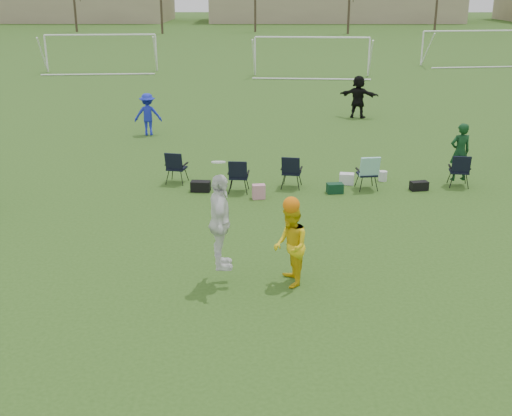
{
  "coord_description": "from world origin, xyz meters",
  "views": [
    {
      "loc": [
        0.78,
        -10.03,
        5.62
      ],
      "look_at": [
        0.68,
        2.45,
        1.25
      ],
      "focal_mm": 45.0,
      "sensor_mm": 36.0,
      "label": 1
    }
  ],
  "objects_px": {
    "fielder_blue": "(148,114)",
    "goal_mid": "(312,45)",
    "goal_right": "(471,38)",
    "goal_left": "(101,42)",
    "center_contest": "(253,233)",
    "fielder_black": "(358,97)"
  },
  "relations": [
    {
      "from": "fielder_blue",
      "to": "goal_right",
      "type": "height_order",
      "value": "goal_right"
    },
    {
      "from": "center_contest",
      "to": "goal_left",
      "type": "bearing_deg",
      "value": 108.07
    },
    {
      "from": "fielder_blue",
      "to": "goal_mid",
      "type": "xyz_separation_m",
      "value": [
        7.64,
        17.32,
        1.11
      ]
    },
    {
      "from": "fielder_black",
      "to": "goal_left",
      "type": "relative_size",
      "value": 0.25
    },
    {
      "from": "center_contest",
      "to": "goal_mid",
      "type": "xyz_separation_m",
      "value": [
        3.38,
        30.56,
        0.82
      ]
    },
    {
      "from": "fielder_blue",
      "to": "center_contest",
      "type": "bearing_deg",
      "value": 101.58
    },
    {
      "from": "fielder_blue",
      "to": "goal_mid",
      "type": "height_order",
      "value": "goal_mid"
    },
    {
      "from": "center_contest",
      "to": "goal_left",
      "type": "xyz_separation_m",
      "value": [
        -10.62,
        32.56,
        0.82
      ]
    },
    {
      "from": "fielder_black",
      "to": "goal_right",
      "type": "xyz_separation_m",
      "value": [
        10.96,
        19.81,
        0.99
      ]
    },
    {
      "from": "goal_right",
      "to": "goal_left",
      "type": "bearing_deg",
      "value": -179.25
    },
    {
      "from": "center_contest",
      "to": "goal_mid",
      "type": "relative_size",
      "value": 0.34
    },
    {
      "from": "goal_mid",
      "to": "goal_left",
      "type": "bearing_deg",
      "value": 175.87
    },
    {
      "from": "fielder_black",
      "to": "goal_left",
      "type": "bearing_deg",
      "value": -26.23
    },
    {
      "from": "fielder_black",
      "to": "goal_right",
      "type": "distance_m",
      "value": 22.66
    },
    {
      "from": "center_contest",
      "to": "goal_right",
      "type": "height_order",
      "value": "center_contest"
    },
    {
      "from": "goal_right",
      "to": "goal_mid",
      "type": "bearing_deg",
      "value": -161.43
    },
    {
      "from": "fielder_black",
      "to": "fielder_blue",
      "type": "bearing_deg",
      "value": 42.2
    },
    {
      "from": "fielder_blue",
      "to": "fielder_black",
      "type": "height_order",
      "value": "fielder_black"
    },
    {
      "from": "fielder_blue",
      "to": "goal_left",
      "type": "height_order",
      "value": "goal_left"
    },
    {
      "from": "fielder_black",
      "to": "goal_mid",
      "type": "bearing_deg",
      "value": -65.5
    },
    {
      "from": "fielder_blue",
      "to": "goal_left",
      "type": "xyz_separation_m",
      "value": [
        -6.36,
        19.32,
        1.11
      ]
    },
    {
      "from": "goal_mid",
      "to": "fielder_black",
      "type": "bearing_deg",
      "value": -81.69
    }
  ]
}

